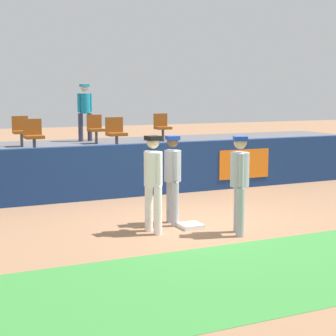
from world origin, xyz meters
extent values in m
plane|color=#936B4C|center=(0.00, 0.00, 0.00)|extent=(60.00, 60.00, 0.00)
cube|color=#388438|center=(0.00, -2.81, 0.00)|extent=(18.00, 2.80, 0.01)
cube|color=white|center=(-0.14, -0.14, 0.04)|extent=(0.40, 0.40, 0.08)
cylinder|color=white|center=(-0.92, -0.02, 0.43)|extent=(0.15, 0.15, 0.86)
cylinder|color=white|center=(-0.88, -0.33, 0.43)|extent=(0.15, 0.15, 0.86)
cylinder|color=white|center=(-0.90, -0.17, 1.16)|extent=(0.38, 0.38, 0.61)
sphere|color=beige|center=(-0.90, -0.17, 1.64)|extent=(0.22, 0.22, 0.22)
cube|color=black|center=(-0.90, -0.17, 1.71)|extent=(0.27, 0.27, 0.08)
cylinder|color=white|center=(-0.93, 0.02, 1.18)|extent=(0.09, 0.09, 0.57)
cylinder|color=white|center=(-0.87, -0.37, 1.18)|extent=(0.09, 0.09, 0.57)
ellipsoid|color=brown|center=(-0.83, 0.04, 0.94)|extent=(0.15, 0.22, 0.28)
cylinder|color=#9EA3AD|center=(0.51, -0.76, 0.43)|extent=(0.15, 0.15, 0.86)
cylinder|color=#9EA3AD|center=(0.38, -1.04, 0.43)|extent=(0.15, 0.15, 0.86)
cylinder|color=#9EA3AD|center=(0.44, -0.90, 1.16)|extent=(0.44, 0.44, 0.61)
sphere|color=tan|center=(0.44, -0.90, 1.64)|extent=(0.22, 0.22, 0.22)
cube|color=#193899|center=(0.44, -0.90, 1.71)|extent=(0.31, 0.31, 0.08)
cylinder|color=#9EA3AD|center=(0.53, -0.71, 1.18)|extent=(0.09, 0.09, 0.57)
cylinder|color=#9EA3AD|center=(0.36, -1.08, 1.18)|extent=(0.09, 0.09, 0.57)
cylinder|color=#9EA3AD|center=(-0.30, 0.41, 0.42)|extent=(0.14, 0.14, 0.83)
cylinder|color=#9EA3AD|center=(-0.33, 0.11, 0.42)|extent=(0.14, 0.14, 0.83)
cylinder|color=#9EA3AD|center=(-0.32, 0.26, 1.13)|extent=(0.36, 0.36, 0.59)
sphere|color=brown|center=(-0.32, 0.26, 1.59)|extent=(0.22, 0.22, 0.22)
cube|color=#193899|center=(-0.32, 0.26, 1.66)|extent=(0.25, 0.25, 0.08)
cylinder|color=#9EA3AD|center=(-0.29, 0.45, 1.15)|extent=(0.09, 0.09, 0.55)
cylinder|color=#9EA3AD|center=(-0.34, 0.07, 1.15)|extent=(0.09, 0.09, 0.55)
cube|color=navy|center=(0.00, 3.21, 0.64)|extent=(18.00, 0.24, 1.28)
cube|color=orange|center=(3.08, 3.09, 0.64)|extent=(1.50, 0.02, 0.77)
cube|color=#59595E|center=(0.00, 5.78, 0.51)|extent=(18.00, 4.80, 1.01)
cylinder|color=#4C4C51|center=(0.07, 6.38, 1.21)|extent=(0.08, 0.08, 0.40)
cube|color=#8C4714|center=(0.07, 6.38, 1.41)|extent=(0.44, 0.44, 0.08)
cube|color=#8C4714|center=(0.07, 6.57, 1.65)|extent=(0.44, 0.06, 0.40)
cylinder|color=#4C4C51|center=(-2.07, 6.38, 1.21)|extent=(0.08, 0.08, 0.40)
cube|color=#8C4714|center=(-2.07, 6.38, 1.41)|extent=(0.44, 0.44, 0.08)
cube|color=#8C4714|center=(-2.07, 6.57, 1.65)|extent=(0.44, 0.06, 0.40)
cylinder|color=#4C4C51|center=(0.08, 4.58, 1.21)|extent=(0.08, 0.08, 0.40)
cube|color=#8C4714|center=(0.08, 4.58, 1.41)|extent=(0.48, 0.44, 0.08)
cube|color=#8C4714|center=(0.08, 4.77, 1.65)|extent=(0.48, 0.06, 0.40)
cylinder|color=#4C4C51|center=(2.21, 6.38, 1.21)|extent=(0.08, 0.08, 0.40)
cube|color=#8C4714|center=(2.21, 6.38, 1.41)|extent=(0.44, 0.44, 0.08)
cube|color=#8C4714|center=(2.21, 6.57, 1.65)|extent=(0.44, 0.06, 0.40)
cylinder|color=#4C4C51|center=(-2.07, 4.58, 1.21)|extent=(0.08, 0.08, 0.40)
cube|color=#8C4714|center=(-2.07, 4.58, 1.41)|extent=(0.45, 0.44, 0.08)
cube|color=#8C4714|center=(-2.07, 4.77, 1.65)|extent=(0.45, 0.06, 0.40)
cylinder|color=#33384C|center=(0.16, 7.33, 1.44)|extent=(0.15, 0.15, 0.85)
cylinder|color=#33384C|center=(-0.15, 7.27, 1.44)|extent=(0.15, 0.15, 0.85)
cylinder|color=teal|center=(0.01, 7.30, 2.17)|extent=(0.39, 0.39, 0.60)
sphere|color=beige|center=(0.01, 7.30, 2.64)|extent=(0.22, 0.22, 0.22)
cube|color=teal|center=(0.01, 7.30, 2.71)|extent=(0.27, 0.27, 0.08)
cylinder|color=teal|center=(0.20, 7.34, 2.19)|extent=(0.09, 0.09, 0.56)
cylinder|color=teal|center=(-0.19, 7.27, 2.19)|extent=(0.09, 0.09, 0.56)
camera|label=1|loc=(-4.62, -8.94, 2.51)|focal=58.10mm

